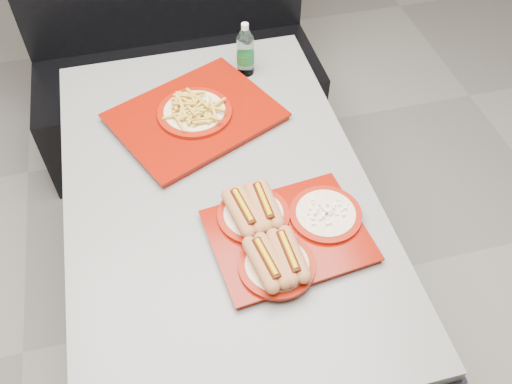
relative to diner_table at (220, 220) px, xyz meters
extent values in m
plane|color=gray|center=(0.00, 0.00, -0.58)|extent=(6.00, 6.00, 0.00)
cylinder|color=black|center=(0.00, 0.00, -0.56)|extent=(0.52, 0.52, 0.05)
cylinder|color=black|center=(0.00, 0.00, -0.20)|extent=(0.11, 0.11, 0.66)
cube|color=black|center=(0.00, 0.00, 0.12)|extent=(0.92, 1.42, 0.01)
cube|color=gray|center=(0.00, 0.00, 0.15)|extent=(0.90, 1.40, 0.04)
cube|color=black|center=(0.00, 1.02, -0.36)|extent=(1.30, 0.55, 0.45)
cube|color=#7C0E03|center=(0.15, -0.23, 0.17)|extent=(0.44, 0.36, 0.02)
cube|color=#7C0E03|center=(0.15, -0.23, 0.19)|extent=(0.45, 0.37, 0.01)
cylinder|color=#8D1304|center=(0.09, -0.33, 0.19)|extent=(0.20, 0.20, 0.01)
cylinder|color=white|center=(0.09, -0.33, 0.20)|extent=(0.17, 0.17, 0.00)
cylinder|color=#8D1304|center=(0.07, -0.15, 0.19)|extent=(0.20, 0.20, 0.01)
cylinder|color=white|center=(0.07, -0.15, 0.20)|extent=(0.17, 0.17, 0.00)
cylinder|color=#8D1304|center=(0.27, -0.20, 0.19)|extent=(0.20, 0.20, 0.01)
cylinder|color=white|center=(0.27, -0.20, 0.20)|extent=(0.17, 0.17, 0.00)
cube|color=#7C0E03|center=(-0.01, 0.30, 0.18)|extent=(0.61, 0.55, 0.02)
cube|color=#7C0E03|center=(-0.01, 0.30, 0.19)|extent=(0.62, 0.57, 0.01)
cylinder|color=#8D1304|center=(-0.01, 0.30, 0.20)|extent=(0.25, 0.25, 0.01)
cylinder|color=white|center=(-0.01, 0.30, 0.21)|extent=(0.20, 0.20, 0.01)
cylinder|color=silver|center=(0.21, 0.52, 0.24)|extent=(0.06, 0.06, 0.15)
cylinder|color=#175E24|center=(0.21, 0.52, 0.23)|extent=(0.06, 0.06, 0.04)
cone|color=silver|center=(0.21, 0.52, 0.33)|extent=(0.06, 0.06, 0.03)
cylinder|color=silver|center=(0.21, 0.52, 0.36)|extent=(0.03, 0.03, 0.02)
camera|label=1|loc=(-0.14, -1.05, 1.40)|focal=38.00mm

